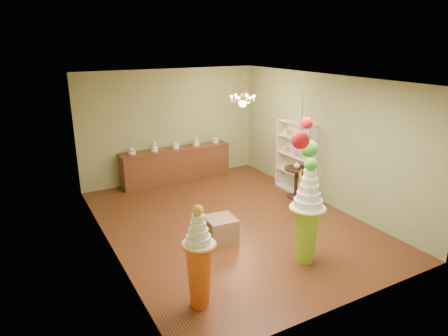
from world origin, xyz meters
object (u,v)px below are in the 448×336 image
pedestal_orange (199,266)px  sideboard (176,164)px  round_table (296,179)px  pedestal_green (307,221)px

pedestal_orange → sideboard: bearing=71.1°
sideboard → round_table: bearing=-50.6°
round_table → pedestal_green: bearing=-125.4°
pedestal_green → sideboard: bearing=94.2°
pedestal_orange → pedestal_green: bearing=5.8°
pedestal_orange → sideboard: size_ratio=0.52×
pedestal_orange → sideboard: (1.77, 5.18, -0.16)m
pedestal_orange → round_table: pedestal_orange is taller
round_table → pedestal_orange: bearing=-145.7°
pedestal_orange → sideboard: 5.48m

